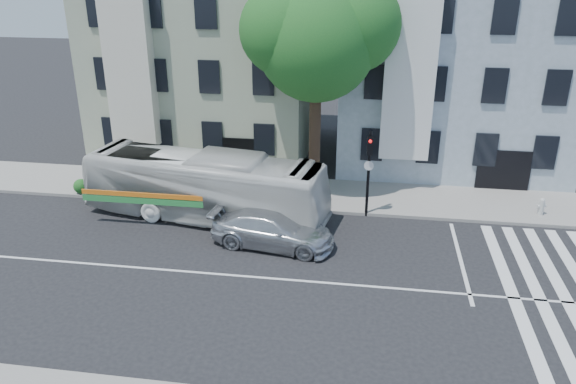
% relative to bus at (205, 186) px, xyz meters
% --- Properties ---
extents(ground, '(120.00, 120.00, 0.00)m').
position_rel_bus_xyz_m(ground, '(4.53, -4.74, -1.55)').
color(ground, black).
rests_on(ground, ground).
extents(sidewalk_far, '(80.00, 4.00, 0.15)m').
position_rel_bus_xyz_m(sidewalk_far, '(4.53, 3.26, -1.48)').
color(sidewalk_far, gray).
rests_on(sidewalk_far, ground).
extents(building_left, '(12.00, 10.00, 11.00)m').
position_rel_bus_xyz_m(building_left, '(-2.47, 10.26, 3.95)').
color(building_left, '#98A086').
rests_on(building_left, ground).
extents(building_right, '(12.00, 10.00, 11.00)m').
position_rel_bus_xyz_m(building_right, '(11.53, 10.26, 3.95)').
color(building_right, '#8A9BA4').
rests_on(building_right, ground).
extents(street_tree, '(7.30, 5.90, 11.10)m').
position_rel_bus_xyz_m(street_tree, '(4.59, 4.00, 6.28)').
color(street_tree, '#2D2116').
rests_on(street_tree, ground).
extents(bus, '(4.43, 11.44, 3.11)m').
position_rel_bus_xyz_m(bus, '(0.00, 0.00, 0.00)').
color(bus, silver).
rests_on(bus, ground).
extents(sedan, '(2.77, 5.34, 1.48)m').
position_rel_bus_xyz_m(sedan, '(3.46, -2.14, -0.81)').
color(sedan, silver).
rests_on(sedan, ground).
extents(hedge, '(8.54, 1.49, 0.70)m').
position_rel_bus_xyz_m(hedge, '(-2.66, 1.56, -1.05)').
color(hedge, '#376721').
rests_on(hedge, sidewalk_far).
extents(traffic_signal, '(0.43, 0.52, 4.06)m').
position_rel_bus_xyz_m(traffic_signal, '(7.23, 1.20, 1.07)').
color(traffic_signal, black).
rests_on(traffic_signal, ground).
extents(fire_hydrant, '(0.47, 0.31, 0.82)m').
position_rel_bus_xyz_m(fire_hydrant, '(15.12, 2.32, -0.99)').
color(fire_hydrant, beige).
rests_on(fire_hydrant, sidewalk_far).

